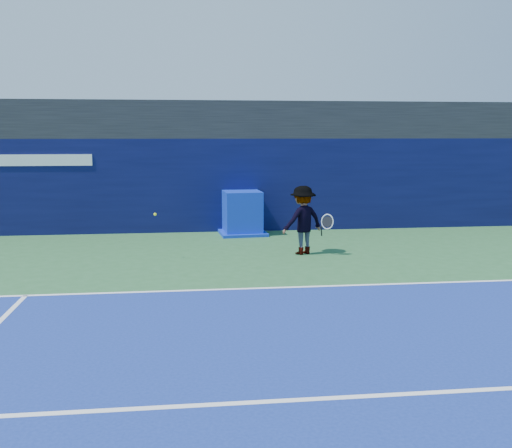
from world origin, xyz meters
name	(u,v)px	position (x,y,z in m)	size (l,w,h in m)	color
ground	(306,340)	(0.00, 0.00, 0.00)	(80.00, 80.00, 0.00)	#295D31
baseline	(277,288)	(0.00, 3.00, 0.01)	(24.00, 0.10, 0.01)	white
service_line	(340,398)	(0.00, -2.00, 0.01)	(24.00, 0.10, 0.01)	white
stadium_band	(240,121)	(0.00, 11.50, 3.60)	(36.00, 3.00, 1.20)	black
back_wall_assembly	(243,184)	(0.00, 10.50, 1.50)	(36.00, 1.03, 3.00)	#0A0D38
equipment_cart	(242,215)	(-0.11, 9.50, 0.62)	(1.54, 1.54, 1.37)	#0D28BA
tennis_player	(303,220)	(1.20, 6.30, 0.91)	(1.43, 1.08, 1.81)	white
tennis_ball	(155,214)	(-2.63, 6.07, 1.16)	(0.07, 0.07, 0.07)	#D3EA1A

